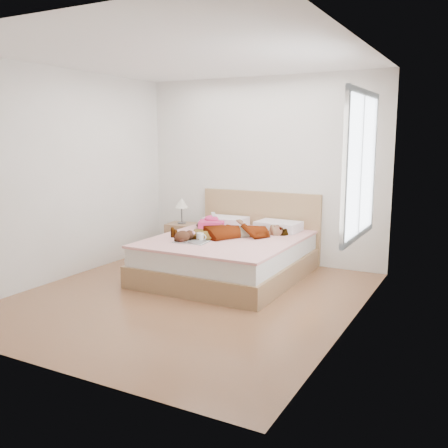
# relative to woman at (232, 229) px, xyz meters

# --- Properties ---
(ground) EXTENTS (4.00, 4.00, 0.00)m
(ground) POSITION_rel_woman_xyz_m (-0.03, -1.02, -0.62)
(ground) COLOR #533019
(ground) RESTS_ON ground
(woman) EXTENTS (1.55, 1.48, 0.21)m
(woman) POSITION_rel_woman_xyz_m (0.00, 0.00, 0.00)
(woman) COLOR white
(woman) RESTS_ON bed
(hair) EXTENTS (0.51, 0.58, 0.07)m
(hair) POSITION_rel_woman_xyz_m (-0.57, 0.45, -0.07)
(hair) COLOR black
(hair) RESTS_ON bed
(phone) EXTENTS (0.10, 0.11, 0.06)m
(phone) POSITION_rel_woman_xyz_m (-0.50, 0.40, 0.09)
(phone) COLOR silver
(phone) RESTS_ON bed
(room_shell) EXTENTS (4.00, 4.00, 4.00)m
(room_shell) POSITION_rel_woman_xyz_m (1.75, -0.72, 0.88)
(room_shell) COLOR white
(room_shell) RESTS_ON ground
(bed) EXTENTS (1.80, 2.08, 1.00)m
(bed) POSITION_rel_woman_xyz_m (-0.03, 0.01, -0.34)
(bed) COLOR olive
(bed) RESTS_ON ground
(towel) EXTENTS (0.43, 0.40, 0.18)m
(towel) POSITION_rel_woman_xyz_m (-0.51, 0.37, -0.03)
(towel) COLOR #D73A74
(towel) RESTS_ON bed
(magazine) EXTENTS (0.42, 0.29, 0.02)m
(magazine) POSITION_rel_woman_xyz_m (-0.29, -0.53, -0.10)
(magazine) COLOR white
(magazine) RESTS_ON bed
(coffee_mug) EXTENTS (0.13, 0.10, 0.10)m
(coffee_mug) POSITION_rel_woman_xyz_m (-0.22, -0.43, -0.05)
(coffee_mug) COLOR silver
(coffee_mug) RESTS_ON bed
(plush_toy) EXTENTS (0.23, 0.29, 0.14)m
(plush_toy) POSITION_rel_woman_xyz_m (-0.37, -0.57, -0.03)
(plush_toy) COLOR #321E0D
(plush_toy) RESTS_ON bed
(nightstand) EXTENTS (0.45, 0.41, 0.88)m
(nightstand) POSITION_rel_woman_xyz_m (-1.14, 0.58, -0.33)
(nightstand) COLOR olive
(nightstand) RESTS_ON ground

